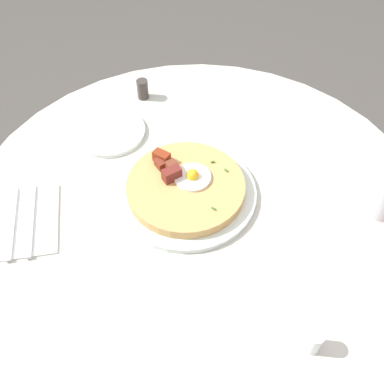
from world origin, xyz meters
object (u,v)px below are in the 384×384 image
(breakfast_pizza, at_px, (185,186))
(pepper_shaker, at_px, (143,89))
(dining_table, at_px, (198,248))
(fork, at_px, (31,219))
(pizza_plate, at_px, (185,193))
(knife, at_px, (12,222))
(bread_plate, at_px, (110,132))
(salt_shaker, at_px, (314,341))

(breakfast_pizza, relative_size, pepper_shaker, 4.86)
(dining_table, bearing_deg, fork, 133.89)
(dining_table, distance_m, pizza_plate, 0.18)
(knife, bearing_deg, bread_plate, -41.29)
(dining_table, bearing_deg, bread_plate, 80.47)
(salt_shaker, bearing_deg, knife, 101.02)
(breakfast_pizza, height_order, fork, breakfast_pizza)
(bread_plate, relative_size, fork, 0.92)
(dining_table, bearing_deg, knife, 134.00)
(pizza_plate, bearing_deg, dining_table, -86.21)
(breakfast_pizza, xyz_separation_m, knife, (-0.26, 0.23, -0.02))
(pizza_plate, height_order, knife, pizza_plate)
(knife, height_order, pepper_shaker, pepper_shaker)
(dining_table, xyz_separation_m, pepper_shaker, (0.20, 0.31, 0.20))
(fork, xyz_separation_m, knife, (-0.03, 0.03, 0.00))
(dining_table, height_order, pizza_plate, pizza_plate)
(pizza_plate, xyz_separation_m, pepper_shaker, (0.20, 0.27, 0.02))
(breakfast_pizza, distance_m, pepper_shaker, 0.34)
(knife, height_order, salt_shaker, salt_shaker)
(pizza_plate, bearing_deg, breakfast_pizza, 59.17)
(pizza_plate, height_order, salt_shaker, salt_shaker)
(bread_plate, bearing_deg, salt_shaker, -107.53)
(bread_plate, relative_size, pepper_shaker, 3.33)
(pepper_shaker, bearing_deg, fork, -171.24)
(fork, bearing_deg, knife, 90.00)
(dining_table, bearing_deg, pepper_shaker, 57.33)
(pizza_plate, distance_m, bread_plate, 0.26)
(breakfast_pizza, xyz_separation_m, salt_shaker, (-0.14, -0.35, -0.00))
(breakfast_pizza, bearing_deg, knife, 137.95)
(pizza_plate, xyz_separation_m, bread_plate, (0.05, 0.25, -0.00))
(fork, height_order, knife, same)
(bread_plate, xyz_separation_m, fork, (-0.28, -0.05, 0.00))
(pizza_plate, bearing_deg, bread_plate, 78.77)
(pepper_shaker, bearing_deg, knife, -174.89)
(bread_plate, height_order, pepper_shaker, pepper_shaker)
(fork, bearing_deg, salt_shaker, -126.00)
(salt_shaker, bearing_deg, pepper_shaker, 61.49)
(bread_plate, relative_size, knife, 0.92)
(pizza_plate, relative_size, pepper_shaker, 5.85)
(salt_shaker, xyz_separation_m, pepper_shaker, (0.34, 0.63, 0.00))
(dining_table, height_order, bread_plate, bread_plate)
(breakfast_pizza, relative_size, bread_plate, 1.46)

